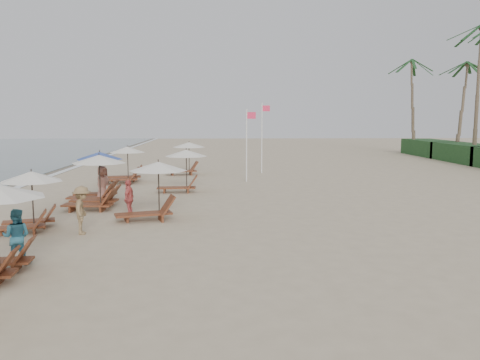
{
  "coord_description": "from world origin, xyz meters",
  "views": [
    {
      "loc": [
        0.07,
        -12.58,
        3.9
      ],
      "look_at": [
        1.0,
        7.83,
        1.3
      ],
      "focal_mm": 36.76,
      "sensor_mm": 36.0,
      "label": 1
    }
  ],
  "objects_px": {
    "lounger_station_3": "(94,183)",
    "lounger_station_4": "(95,178)",
    "inland_station_0": "(151,186)",
    "inland_station_1": "(182,167)",
    "beachgoer_mid_b": "(82,210)",
    "inland_station_2": "(185,155)",
    "flag_pole_near": "(247,141)",
    "beachgoer_far_b": "(103,184)",
    "lounger_station_2": "(27,200)",
    "beachgoer_mid_a": "(16,237)",
    "lounger_station_5": "(123,167)",
    "beachgoer_far_a": "(129,199)"
  },
  "relations": [
    {
      "from": "lounger_station_3",
      "to": "lounger_station_4",
      "type": "distance_m",
      "value": 2.02
    },
    {
      "from": "inland_station_0",
      "to": "inland_station_1",
      "type": "bearing_deg",
      "value": 84.67
    },
    {
      "from": "beachgoer_mid_b",
      "to": "inland_station_2",
      "type": "bearing_deg",
      "value": -17.15
    },
    {
      "from": "inland_station_2",
      "to": "flag_pole_near",
      "type": "xyz_separation_m",
      "value": [
        4.0,
        -3.81,
        1.13
      ]
    },
    {
      "from": "beachgoer_far_b",
      "to": "lounger_station_2",
      "type": "bearing_deg",
      "value": -170.41
    },
    {
      "from": "inland_station_0",
      "to": "beachgoer_mid_a",
      "type": "height_order",
      "value": "inland_station_0"
    },
    {
      "from": "inland_station_0",
      "to": "inland_station_2",
      "type": "relative_size",
      "value": 1.02
    },
    {
      "from": "lounger_station_5",
      "to": "beachgoer_mid_b",
      "type": "distance_m",
      "value": 13.27
    },
    {
      "from": "inland_station_2",
      "to": "beachgoer_mid_a",
      "type": "xyz_separation_m",
      "value": [
        -3.17,
        -20.62,
        -0.58
      ]
    },
    {
      "from": "lounger_station_4",
      "to": "beachgoer_far_a",
      "type": "relative_size",
      "value": 1.7
    },
    {
      "from": "lounger_station_3",
      "to": "lounger_station_2",
      "type": "bearing_deg",
      "value": -107.44
    },
    {
      "from": "beachgoer_far_b",
      "to": "lounger_station_5",
      "type": "bearing_deg",
      "value": 25.2
    },
    {
      "from": "lounger_station_2",
      "to": "beachgoer_far_b",
      "type": "height_order",
      "value": "lounger_station_2"
    },
    {
      "from": "lounger_station_2",
      "to": "lounger_station_5",
      "type": "height_order",
      "value": "lounger_station_5"
    },
    {
      "from": "beachgoer_mid_a",
      "to": "beachgoer_far_a",
      "type": "distance_m",
      "value": 6.39
    },
    {
      "from": "lounger_station_2",
      "to": "inland_station_0",
      "type": "bearing_deg",
      "value": 21.97
    },
    {
      "from": "inland_station_1",
      "to": "inland_station_2",
      "type": "bearing_deg",
      "value": 92.35
    },
    {
      "from": "lounger_station_2",
      "to": "inland_station_2",
      "type": "distance_m",
      "value": 17.22
    },
    {
      "from": "inland_station_2",
      "to": "flag_pole_near",
      "type": "relative_size",
      "value": 0.63
    },
    {
      "from": "beachgoer_far_a",
      "to": "inland_station_0",
      "type": "bearing_deg",
      "value": 71.59
    },
    {
      "from": "lounger_station_5",
      "to": "inland_station_2",
      "type": "bearing_deg",
      "value": 48.98
    },
    {
      "from": "beachgoer_mid_b",
      "to": "beachgoer_far_a",
      "type": "relative_size",
      "value": 1.09
    },
    {
      "from": "flag_pole_near",
      "to": "lounger_station_5",
      "type": "bearing_deg",
      "value": -178.38
    },
    {
      "from": "lounger_station_3",
      "to": "inland_station_2",
      "type": "distance_m",
      "value": 12.95
    },
    {
      "from": "lounger_station_5",
      "to": "flag_pole_near",
      "type": "bearing_deg",
      "value": 1.62
    },
    {
      "from": "flag_pole_near",
      "to": "lounger_station_3",
      "type": "bearing_deg",
      "value": -129.03
    },
    {
      "from": "inland_station_1",
      "to": "lounger_station_5",
      "type": "bearing_deg",
      "value": 134.38
    },
    {
      "from": "lounger_station_5",
      "to": "inland_station_1",
      "type": "distance_m",
      "value": 5.49
    },
    {
      "from": "lounger_station_4",
      "to": "flag_pole_near",
      "type": "relative_size",
      "value": 0.58
    },
    {
      "from": "inland_station_1",
      "to": "beachgoer_mid_b",
      "type": "relative_size",
      "value": 1.65
    },
    {
      "from": "inland_station_2",
      "to": "beachgoer_far_a",
      "type": "relative_size",
      "value": 1.86
    },
    {
      "from": "lounger_station_5",
      "to": "inland_station_1",
      "type": "bearing_deg",
      "value": -45.62
    },
    {
      "from": "inland_station_1",
      "to": "inland_station_2",
      "type": "distance_m",
      "value": 7.94
    },
    {
      "from": "lounger_station_4",
      "to": "inland_station_1",
      "type": "relative_size",
      "value": 0.94
    },
    {
      "from": "lounger_station_5",
      "to": "beachgoer_far_b",
      "type": "bearing_deg",
      "value": -86.82
    },
    {
      "from": "lounger_station_3",
      "to": "beachgoer_mid_b",
      "type": "relative_size",
      "value": 1.65
    },
    {
      "from": "inland_station_1",
      "to": "beachgoer_mid_a",
      "type": "xyz_separation_m",
      "value": [
        -3.5,
        -12.69,
        -0.6
      ]
    },
    {
      "from": "beachgoer_far_b",
      "to": "beachgoer_far_a",
      "type": "bearing_deg",
      "value": -130.9
    },
    {
      "from": "lounger_station_3",
      "to": "beachgoer_far_b",
      "type": "relative_size",
      "value": 1.59
    },
    {
      "from": "lounger_station_4",
      "to": "lounger_station_2",
      "type": "bearing_deg",
      "value": -97.93
    },
    {
      "from": "lounger_station_4",
      "to": "beachgoer_far_a",
      "type": "distance_m",
      "value": 4.53
    },
    {
      "from": "beachgoer_far_a",
      "to": "beachgoer_far_b",
      "type": "xyz_separation_m",
      "value": [
        -1.83,
        3.59,
        0.09
      ]
    },
    {
      "from": "inland_station_2",
      "to": "beachgoer_mid_b",
      "type": "xyz_separation_m",
      "value": [
        -2.36,
        -17.24,
        -0.51
      ]
    },
    {
      "from": "beachgoer_mid_a",
      "to": "beachgoer_far_b",
      "type": "relative_size",
      "value": 0.89
    },
    {
      "from": "lounger_station_3",
      "to": "inland_station_1",
      "type": "distance_m",
      "value": 5.77
    },
    {
      "from": "beachgoer_mid_a",
      "to": "lounger_station_5",
      "type": "bearing_deg",
      "value": -91.78
    },
    {
      "from": "lounger_station_2",
      "to": "beachgoer_mid_a",
      "type": "bearing_deg",
      "value": -73.09
    },
    {
      "from": "lounger_station_3",
      "to": "inland_station_2",
      "type": "relative_size",
      "value": 0.96
    },
    {
      "from": "flag_pole_near",
      "to": "beachgoer_far_a",
      "type": "bearing_deg",
      "value": -116.29
    },
    {
      "from": "lounger_station_3",
      "to": "flag_pole_near",
      "type": "height_order",
      "value": "flag_pole_near"
    }
  ]
}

